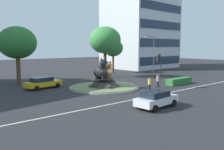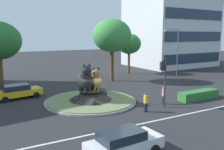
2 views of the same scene
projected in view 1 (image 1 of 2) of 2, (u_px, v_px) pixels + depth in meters
ground_plane at (104, 88)px, 32.13m from camera, size 160.00×160.00×0.00m
lane_centreline at (147, 97)px, 26.50m from camera, size 112.00×0.20×0.01m
roundabout_island at (104, 85)px, 32.09m from camera, size 9.18×9.18×1.35m
cat_statue_black at (101, 71)px, 31.40m from camera, size 1.86×2.72×2.77m
cat_statue_tabby at (108, 71)px, 32.22m from camera, size 2.01×2.38×2.32m
traffic_light_mast at (159, 63)px, 31.51m from camera, size 0.76×0.49×4.52m
office_tower at (141, 18)px, 62.93m from camera, size 17.06×14.24×25.44m
clipped_hedge_strip at (179, 81)px, 35.48m from camera, size 4.85×1.20×0.90m
broadleaf_tree_behind_island at (105, 40)px, 42.89m from camera, size 5.60×5.60×9.00m
second_tree_near_tower at (17, 43)px, 34.70m from camera, size 5.45×5.45×8.35m
third_tree_left at (113, 48)px, 50.42m from camera, size 4.13×4.13×6.95m
streetlight_arm at (153, 52)px, 47.48m from camera, size 2.69×0.33×7.54m
pedestrian_pink_shirt at (158, 80)px, 32.80m from camera, size 0.34×0.34×1.75m
pedestrian_yellow_shirt at (150, 84)px, 30.01m from camera, size 0.39×0.39×1.73m
sedan_on_far_lane at (156, 99)px, 21.85m from camera, size 4.53×2.24×1.52m
parked_car_right at (43, 82)px, 31.81m from camera, size 5.00×2.65×1.50m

